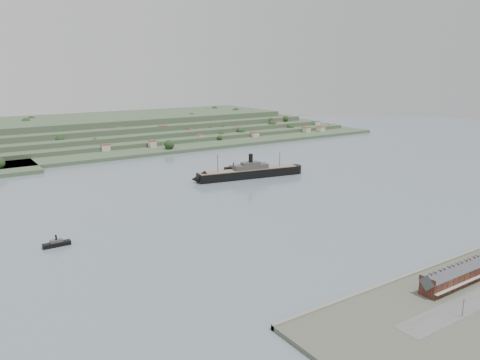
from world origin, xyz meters
TOP-DOWN VIEW (x-y plane):
  - ground at (0.00, 0.00)m, footprint 1400.00×1400.00m
  - terrace_row at (-10.00, -168.02)m, footprint 55.60×9.80m
  - far_peninsula at (27.91, 393.10)m, footprint 760.00×309.00m
  - steamship at (31.39, 76.90)m, footprint 114.28×31.39m
  - tugboat at (-160.70, -6.04)m, footprint 15.81×4.27m
  - ferry_east at (42.96, 116.64)m, footprint 20.13×10.26m

SIDE VIEW (x-z plane):
  - ground at x=0.00m, z-range 0.00..0.00m
  - tugboat at x=-160.70m, z-range -1.82..5.29m
  - ferry_east at x=42.96m, z-range -1.88..5.39m
  - steamship at x=31.39m, z-range -8.69..18.86m
  - terrace_row at x=-10.00m, z-range 1.30..12.38m
  - far_peninsula at x=27.91m, z-range -3.12..26.88m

